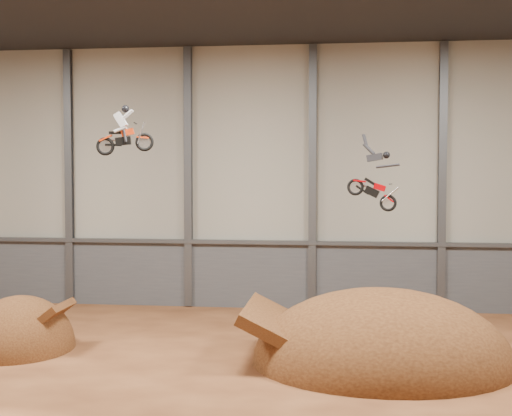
{
  "coord_description": "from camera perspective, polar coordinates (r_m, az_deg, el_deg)",
  "views": [
    {
      "loc": [
        4.92,
        -22.76,
        7.36
      ],
      "look_at": [
        1.66,
        4.0,
        5.95
      ],
      "focal_mm": 50.0,
      "sensor_mm": 36.0,
      "label": 1
    }
  ],
  "objects": [
    {
      "name": "floor",
      "position": [
        24.42,
        -5.17,
        -14.55
      ],
      "size": [
        40.0,
        40.0,
        0.0
      ],
      "primitive_type": "plane",
      "color": "#552B16",
      "rests_on": "ground"
    },
    {
      "name": "steel_column_4",
      "position": [
        37.9,
        14.67,
        2.36
      ],
      "size": [
        0.4,
        0.36,
        13.9
      ],
      "primitive_type": "cube",
      "color": "#47494F",
      "rests_on": "ground"
    },
    {
      "name": "landing_ramp",
      "position": [
        28.24,
        10.01,
        -12.15
      ],
      "size": [
        9.91,
        8.77,
        5.72
      ],
      "primitive_type": "ellipsoid",
      "color": "#3F210F",
      "rests_on": "ground"
    },
    {
      "name": "lower_band_back",
      "position": [
        38.39,
        -0.48,
        -5.4
      ],
      "size": [
        39.8,
        0.18,
        3.5
      ],
      "primitive_type": "cube",
      "color": "#4C4D53",
      "rests_on": "ground"
    },
    {
      "name": "takeoff_ramp",
      "position": [
        31.44,
        -18.42,
        -10.69
      ],
      "size": [
        4.44,
        5.12,
        4.44
      ],
      "primitive_type": "ellipsoid",
      "color": "#3F210F",
      "rests_on": "ground"
    },
    {
      "name": "steel_column_2",
      "position": [
        38.46,
        -5.44,
        2.45
      ],
      "size": [
        0.4,
        0.36,
        13.9
      ],
      "primitive_type": "cube",
      "color": "#47494F",
      "rests_on": "ground"
    },
    {
      "name": "steel_column_3",
      "position": [
        37.6,
        4.54,
        2.44
      ],
      "size": [
        0.4,
        0.36,
        13.9
      ],
      "primitive_type": "cube",
      "color": "#47494F",
      "rests_on": "ground"
    },
    {
      "name": "steel_rail",
      "position": [
        38.02,
        -0.51,
        -2.75
      ],
      "size": [
        39.8,
        0.35,
        0.2
      ],
      "primitive_type": "cube",
      "color": "#47494F",
      "rests_on": "lower_band_back"
    },
    {
      "name": "fmx_rider_b",
      "position": [
        28.11,
        8.97,
        2.83
      ],
      "size": [
        3.56,
        1.38,
        3.29
      ],
      "primitive_type": null,
      "rotation": [
        0.0,
        0.45,
        -0.18
      ],
      "color": "#AB0005"
    },
    {
      "name": "steel_column_1",
      "position": [
        40.42,
        -14.72,
        2.39
      ],
      "size": [
        0.4,
        0.36,
        13.9
      ],
      "primitive_type": "cube",
      "color": "#47494F",
      "rests_on": "ground"
    },
    {
      "name": "back_wall",
      "position": [
        38.08,
        -0.47,
        2.46
      ],
      "size": [
        40.0,
        0.1,
        14.0
      ],
      "primitive_type": "cube",
      "color": "#9E9A8C",
      "rests_on": "ground"
    },
    {
      "name": "fmx_rider_a",
      "position": [
        28.23,
        -10.38,
        6.37
      ],
      "size": [
        2.52,
        1.18,
        2.23
      ],
      "primitive_type": null,
      "rotation": [
        0.0,
        -0.11,
        0.14
      ],
      "color": "red"
    }
  ]
}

